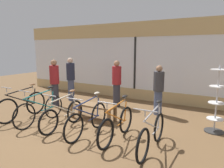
% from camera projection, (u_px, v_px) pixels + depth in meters
% --- Properties ---
extents(ground_plane, '(24.00, 24.00, 0.00)m').
position_uv_depth(ground_plane, '(81.00, 128.00, 5.42)').
color(ground_plane, brown).
extents(shop_back_wall, '(12.00, 0.08, 3.20)m').
position_uv_depth(shop_back_wall, '(135.00, 61.00, 8.29)').
color(shop_back_wall, tan).
rests_on(shop_back_wall, ground_plane).
extents(bicycle_far_left, '(0.46, 1.76, 1.05)m').
position_uv_depth(bicycle_far_left, '(23.00, 106.00, 6.10)').
color(bicycle_far_left, black).
rests_on(bicycle_far_left, ground_plane).
extents(bicycle_left, '(0.46, 1.76, 1.04)m').
position_uv_depth(bicycle_left, '(41.00, 110.00, 5.71)').
color(bicycle_left, black).
rests_on(bicycle_left, ground_plane).
extents(bicycle_center_left, '(0.46, 1.66, 1.01)m').
position_uv_depth(bicycle_center_left, '(63.00, 115.00, 5.35)').
color(bicycle_center_left, black).
rests_on(bicycle_center_left, ground_plane).
extents(bicycle_center_right, '(0.46, 1.73, 1.03)m').
position_uv_depth(bicycle_center_right, '(88.00, 120.00, 4.95)').
color(bicycle_center_right, black).
rests_on(bicycle_center_right, ground_plane).
extents(bicycle_right, '(0.46, 1.68, 1.02)m').
position_uv_depth(bicycle_right, '(117.00, 125.00, 4.65)').
color(bicycle_right, black).
rests_on(bicycle_right, ground_plane).
extents(bicycle_far_right, '(0.46, 1.70, 1.02)m').
position_uv_depth(bicycle_far_right, '(152.00, 133.00, 4.16)').
color(bicycle_far_right, black).
rests_on(bicycle_far_right, ground_plane).
extents(accessory_rack, '(0.48, 0.48, 1.72)m').
position_uv_depth(accessory_rack, '(216.00, 105.00, 5.06)').
color(accessory_rack, '#333333').
rests_on(accessory_rack, ground_plane).
extents(display_bench, '(1.40, 0.44, 0.47)m').
position_uv_depth(display_bench, '(93.00, 107.00, 6.02)').
color(display_bench, brown).
rests_on(display_bench, ground_plane).
extents(customer_near_rack, '(0.37, 0.37, 1.74)m').
position_uv_depth(customer_near_rack, '(55.00, 82.00, 7.36)').
color(customer_near_rack, '#2D2D38').
rests_on(customer_near_rack, ground_plane).
extents(customer_by_window, '(0.38, 0.38, 1.70)m').
position_uv_depth(customer_by_window, '(117.00, 82.00, 7.34)').
color(customer_by_window, '#2D2D38').
rests_on(customer_by_window, ground_plane).
extents(customer_mid_floor, '(0.48, 0.48, 1.77)m').
position_uv_depth(customer_mid_floor, '(71.00, 78.00, 8.20)').
color(customer_mid_floor, '#424C6B').
rests_on(customer_mid_floor, ground_plane).
extents(customer_near_bench, '(0.44, 0.44, 1.61)m').
position_uv_depth(customer_near_bench, '(158.00, 89.00, 6.41)').
color(customer_near_bench, '#424C6B').
rests_on(customer_near_bench, ground_plane).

